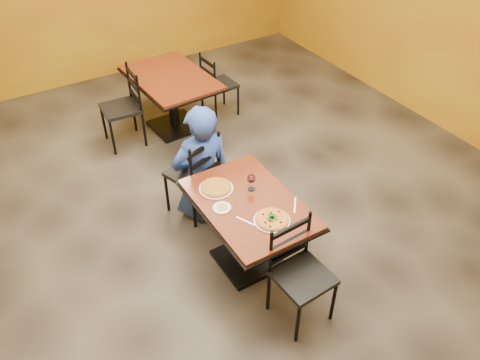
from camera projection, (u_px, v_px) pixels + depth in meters
floor at (222, 229)px, 5.04m from camera, size 7.00×8.00×0.01m
table_main at (248, 219)px, 4.36m from camera, size 0.83×1.23×0.75m
table_second at (172, 90)px, 6.23m from camera, size 0.96×1.37×0.75m
chair_main_near at (303, 278)px, 3.94m from camera, size 0.45×0.45×0.95m
chair_main_far at (192, 173)px, 4.99m from camera, size 0.56×0.56×0.98m
chair_second_left at (121, 109)px, 5.99m from camera, size 0.47×0.47×0.98m
chair_second_right at (220, 85)px, 6.58m from camera, size 0.42×0.42×0.88m
diner at (201, 162)px, 4.87m from camera, size 0.67×0.48×1.28m
plate_main at (272, 220)px, 4.05m from camera, size 0.31×0.31×0.01m
pizza_main at (272, 219)px, 4.04m from camera, size 0.28×0.28×0.02m
plate_far at (216, 189)px, 4.37m from camera, size 0.31×0.31×0.01m
pizza_far at (216, 187)px, 4.36m from camera, size 0.28×0.28×0.02m
side_plate at (222, 208)px, 4.17m from camera, size 0.16×0.16×0.01m
dip at (222, 207)px, 4.17m from camera, size 0.09×0.09×0.01m
wine_glass at (251, 181)px, 4.32m from camera, size 0.08×0.08×0.18m
fork at (246, 221)px, 4.05m from camera, size 0.09×0.18×0.00m
knife at (295, 205)px, 4.21m from camera, size 0.14×0.17×0.00m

